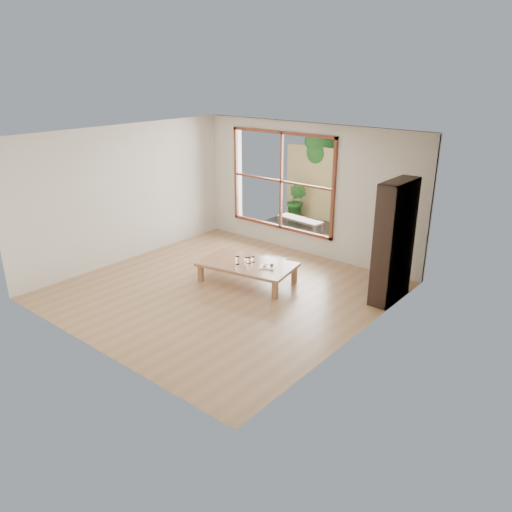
{
  "coord_description": "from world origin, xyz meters",
  "views": [
    {
      "loc": [
        5.38,
        -5.65,
        3.59
      ],
      "look_at": [
        0.3,
        0.51,
        0.55
      ],
      "focal_mm": 35.0,
      "sensor_mm": 36.0,
      "label": 1
    }
  ],
  "objects_px": {
    "garden_bench": "(300,221)",
    "low_table": "(247,265)",
    "bookshelf": "(394,242)",
    "food_tray": "(268,267)"
  },
  "relations": [
    {
      "from": "low_table",
      "to": "bookshelf",
      "type": "bearing_deg",
      "value": 12.57
    },
    {
      "from": "bookshelf",
      "to": "food_tray",
      "type": "relative_size",
      "value": 6.19
    },
    {
      "from": "food_tray",
      "to": "garden_bench",
      "type": "relative_size",
      "value": 0.28
    },
    {
      "from": "low_table",
      "to": "garden_bench",
      "type": "relative_size",
      "value": 1.57
    },
    {
      "from": "bookshelf",
      "to": "garden_bench",
      "type": "height_order",
      "value": "bookshelf"
    },
    {
      "from": "bookshelf",
      "to": "food_tray",
      "type": "distance_m",
      "value": 2.12
    },
    {
      "from": "food_tray",
      "to": "bookshelf",
      "type": "bearing_deg",
      "value": 1.73
    },
    {
      "from": "low_table",
      "to": "bookshelf",
      "type": "distance_m",
      "value": 2.53
    },
    {
      "from": "garden_bench",
      "to": "low_table",
      "type": "bearing_deg",
      "value": -68.36
    },
    {
      "from": "food_tray",
      "to": "garden_bench",
      "type": "height_order",
      "value": "food_tray"
    }
  ]
}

